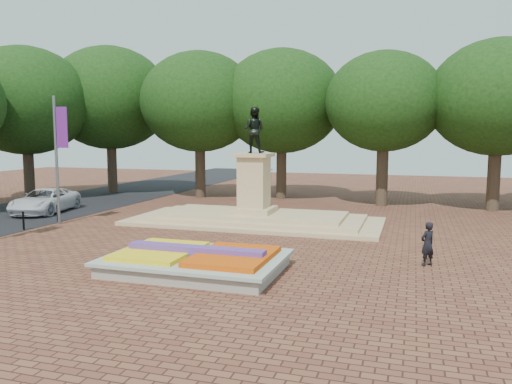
{
  "coord_description": "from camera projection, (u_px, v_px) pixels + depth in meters",
  "views": [
    {
      "loc": [
        8.4,
        -18.14,
        4.91
      ],
      "look_at": [
        1.29,
        4.3,
        2.2
      ],
      "focal_mm": 35.0,
      "sensor_mm": 36.0,
      "label": 1
    }
  ],
  "objects": [
    {
      "name": "tree_row_back",
      "position": [
        327.0,
        110.0,
        35.85
      ],
      "size": [
        44.8,
        8.8,
        10.43
      ],
      "color": "#34281C",
      "rests_on": "ground"
    },
    {
      "name": "monument",
      "position": [
        254.0,
        207.0,
        27.74
      ],
      "size": [
        14.0,
        6.0,
        6.4
      ],
      "color": "tan",
      "rests_on": "ground"
    },
    {
      "name": "flower_bed",
      "position": [
        196.0,
        261.0,
        18.02
      ],
      "size": [
        6.3,
        4.3,
        0.91
      ],
      "color": "gray",
      "rests_on": "ground"
    },
    {
      "name": "pedestrian",
      "position": [
        427.0,
        244.0,
        18.69
      ],
      "size": [
        0.72,
        0.71,
        1.67
      ],
      "primitive_type": "imported",
      "rotation": [
        0.0,
        0.0,
        3.9
      ],
      "color": "black",
      "rests_on": "ground"
    },
    {
      "name": "ground",
      "position": [
        194.0,
        256.0,
        20.27
      ],
      "size": [
        90.0,
        90.0,
        0.0
      ],
      "primitive_type": "plane",
      "color": "brown",
      "rests_on": "ground"
    },
    {
      "name": "van",
      "position": [
        45.0,
        201.0,
        31.48
      ],
      "size": [
        3.56,
        5.85,
        1.52
      ],
      "primitive_type": "imported",
      "rotation": [
        0.0,
        0.0,
        0.2
      ],
      "color": "silver",
      "rests_on": "ground"
    }
  ]
}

